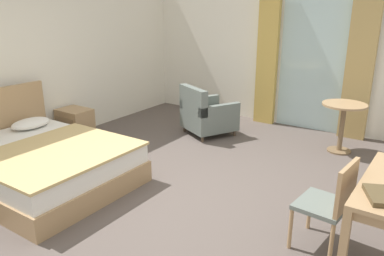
% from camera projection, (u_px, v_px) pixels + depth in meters
% --- Properties ---
extents(ground, '(5.97, 7.25, 0.10)m').
position_uv_depth(ground, '(172.00, 196.00, 4.47)').
color(ground, '#564C47').
extents(wall_back, '(5.57, 0.12, 2.79)m').
position_uv_depth(wall_back, '(285.00, 46.00, 6.67)').
color(wall_back, white).
rests_on(wall_back, ground).
extents(wall_left, '(0.12, 6.85, 2.79)m').
position_uv_depth(wall_left, '(19.00, 55.00, 5.47)').
color(wall_left, white).
rests_on(wall_left, ground).
extents(balcony_glass_door, '(1.10, 0.02, 2.46)m').
position_uv_depth(balcony_glass_door, '(313.00, 58.00, 6.38)').
color(balcony_glass_door, silver).
rests_on(balcony_glass_door, ground).
extents(curtain_panel_left, '(0.37, 0.10, 2.65)m').
position_uv_depth(curtain_panel_left, '(268.00, 50.00, 6.68)').
color(curtain_panel_left, tan).
rests_on(curtain_panel_left, ground).
extents(curtain_panel_right, '(0.42, 0.10, 2.65)m').
position_uv_depth(curtain_panel_right, '(361.00, 57.00, 5.86)').
color(curtain_panel_right, tan).
rests_on(curtain_panel_right, ground).
extents(bed, '(2.12, 1.67, 1.03)m').
position_uv_depth(bed, '(38.00, 162.00, 4.61)').
color(bed, tan).
rests_on(bed, ground).
extents(nightstand, '(0.51, 0.40, 0.51)m').
position_uv_depth(nightstand, '(75.00, 125.00, 6.10)').
color(nightstand, tan).
rests_on(nightstand, ground).
extents(desk_chair, '(0.45, 0.49, 0.85)m').
position_uv_depth(desk_chair, '(331.00, 201.00, 3.28)').
color(desk_chair, slate).
rests_on(desk_chair, ground).
extents(armchair_by_window, '(0.99, 0.99, 0.83)m').
position_uv_depth(armchair_by_window, '(207.00, 115.00, 6.34)').
color(armchair_by_window, slate).
rests_on(armchair_by_window, ground).
extents(round_cafe_table, '(0.63, 0.63, 0.74)m').
position_uv_depth(round_cafe_table, '(343.00, 117.00, 5.51)').
color(round_cafe_table, tan).
rests_on(round_cafe_table, ground).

